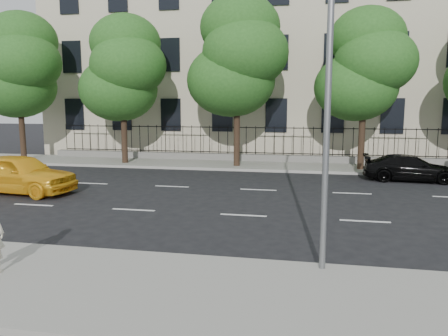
% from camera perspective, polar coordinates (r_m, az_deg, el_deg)
% --- Properties ---
extents(ground, '(120.00, 120.00, 0.00)m').
position_cam_1_polar(ground, '(12.68, 0.86, -9.02)').
color(ground, black).
rests_on(ground, ground).
extents(near_sidewalk, '(60.00, 4.00, 0.15)m').
position_cam_1_polar(near_sidewalk, '(9.00, -3.82, -16.11)').
color(near_sidewalk, gray).
rests_on(near_sidewalk, ground).
extents(far_sidewalk, '(60.00, 4.00, 0.15)m').
position_cam_1_polar(far_sidewalk, '(26.26, 6.26, 0.28)').
color(far_sidewalk, gray).
rests_on(far_sidewalk, ground).
extents(lane_markings, '(49.60, 4.62, 0.01)m').
position_cam_1_polar(lane_markings, '(17.21, 3.66, -4.29)').
color(lane_markings, silver).
rests_on(lane_markings, ground).
extents(masonry_building, '(34.60, 12.11, 18.50)m').
position_cam_1_polar(masonry_building, '(35.30, 7.78, 16.93)').
color(masonry_building, '#BAAC94').
rests_on(masonry_building, ground).
extents(iron_fence, '(30.00, 0.50, 2.20)m').
position_cam_1_polar(iron_fence, '(27.86, 6.57, 1.94)').
color(iron_fence, slate).
rests_on(iron_fence, far_sidewalk).
extents(street_light, '(0.25, 3.32, 8.05)m').
position_cam_1_polar(street_light, '(10.22, 13.54, 15.75)').
color(street_light, slate).
rests_on(street_light, near_sidewalk).
extents(tree_a, '(5.71, 5.31, 9.39)m').
position_cam_1_polar(tree_a, '(31.15, -25.10, 11.99)').
color(tree_a, '#382619').
rests_on(tree_a, far_sidewalk).
extents(tree_b, '(5.53, 5.12, 8.97)m').
position_cam_1_polar(tree_b, '(27.66, -12.96, 12.51)').
color(tree_b, '#382619').
rests_on(tree_b, far_sidewalk).
extents(tree_c, '(5.89, 5.50, 9.80)m').
position_cam_1_polar(tree_c, '(25.72, 1.87, 14.31)').
color(tree_c, '#382619').
rests_on(tree_c, far_sidewalk).
extents(tree_d, '(5.34, 4.94, 8.84)m').
position_cam_1_polar(tree_d, '(25.51, 17.98, 12.66)').
color(tree_d, '#382619').
rests_on(tree_d, far_sidewalk).
extents(yellow_taxi, '(5.15, 2.52, 1.69)m').
position_cam_1_polar(yellow_taxi, '(20.43, -25.22, -0.67)').
color(yellow_taxi, yellow).
rests_on(yellow_taxi, ground).
extents(black_sedan, '(4.55, 2.09, 1.29)m').
position_cam_1_polar(black_sedan, '(23.30, 23.14, 0.01)').
color(black_sedan, black).
rests_on(black_sedan, ground).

